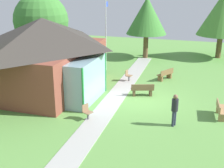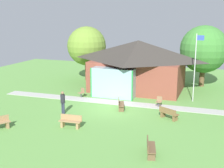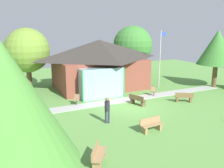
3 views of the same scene
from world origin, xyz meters
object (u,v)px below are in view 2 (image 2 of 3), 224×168
at_px(bench_front_center, 71,122).
at_px(bench_front_right, 150,148).
at_px(visitor_strolling_lawn, 63,101).
at_px(bench_mid_right, 169,114).
at_px(pavilion, 137,64).
at_px(tree_behind_pavilion_left, 87,46).
at_px(flagpole, 195,65).
at_px(bench_rear_near_path, 121,104).
at_px(tree_behind_pavilion_right, 204,49).
at_px(patio_chair_west, 82,93).
at_px(patio_chair_lawn_spare, 159,102).

bearing_deg(bench_front_center, bench_front_right, 155.23).
bearing_deg(bench_front_right, visitor_strolling_lawn, -134.62).
distance_m(bench_mid_right, bench_front_right, 5.99).
bearing_deg(pavilion, tree_behind_pavilion_left, 158.95).
distance_m(bench_front_center, visitor_strolling_lawn, 3.05).
xyz_separation_m(flagpole, bench_mid_right, (-1.24, -5.26, -2.80)).
bearing_deg(bench_rear_near_path, bench_mid_right, 57.18).
relative_size(bench_rear_near_path, tree_behind_pavilion_right, 0.25).
distance_m(flagpole, bench_rear_near_path, 7.29).
height_order(patio_chair_west, visitor_strolling_lawn, visitor_strolling_lawn).
xyz_separation_m(pavilion, patio_chair_west, (-3.88, -4.59, -2.14)).
bearing_deg(visitor_strolling_lawn, bench_front_center, -28.23).
bearing_deg(bench_front_right, patio_chair_lawn_spare, 173.82).
bearing_deg(bench_mid_right, patio_chair_lawn_spare, 144.81).
bearing_deg(flagpole, bench_front_center, -127.82).
height_order(bench_rear_near_path, tree_behind_pavilion_left, tree_behind_pavilion_left).
bearing_deg(bench_rear_near_path, flagpole, 110.54).
distance_m(flagpole, bench_front_center, 11.86).
height_order(bench_front_center, tree_behind_pavilion_left, tree_behind_pavilion_left).
relative_size(patio_chair_lawn_spare, tree_behind_pavilion_right, 0.14).
xyz_separation_m(pavilion, tree_behind_pavilion_right, (6.00, 3.79, 1.32)).
height_order(bench_mid_right, visitor_strolling_lawn, visitor_strolling_lawn).
distance_m(pavilion, flagpole, 6.24).
relative_size(pavilion, bench_front_center, 6.27).
distance_m(bench_front_center, tree_behind_pavilion_left, 15.42).
xyz_separation_m(pavilion, bench_front_right, (4.52, -13.65, -2.15)).
bearing_deg(patio_chair_lawn_spare, bench_rear_near_path, 39.25).
bearing_deg(visitor_strolling_lawn, patio_chair_west, 121.45).
distance_m(bench_rear_near_path, bench_front_right, 8.02).
bearing_deg(tree_behind_pavilion_right, bench_rear_near_path, -117.53).
bearing_deg(bench_mid_right, bench_front_right, -59.57).
relative_size(bench_rear_near_path, patio_chair_west, 1.82).
bearing_deg(tree_behind_pavilion_right, pavilion, -147.73).
xyz_separation_m(flagpole, visitor_strolling_lawn, (-8.93, -6.77, -2.18)).
relative_size(pavilion, flagpole, 1.65).
distance_m(bench_front_center, patio_chair_lawn_spare, 7.96).
bearing_deg(patio_chair_west, bench_mid_right, -175.30).
bearing_deg(visitor_strolling_lawn, tree_behind_pavilion_right, 77.72).
xyz_separation_m(patio_chair_west, tree_behind_pavilion_left, (-2.74, 7.14, 3.47)).
relative_size(bench_front_center, patio_chair_west, 1.78).
relative_size(pavilion, patio_chair_lawn_spare, 11.17).
relative_size(flagpole, patio_chair_lawn_spare, 6.76).
xyz_separation_m(bench_mid_right, patio_chair_west, (-8.36, 3.08, 0.01)).
distance_m(pavilion, visitor_strolling_lawn, 9.84).
bearing_deg(bench_front_center, patio_chair_west, -74.56).
bearing_deg(pavilion, bench_mid_right, -59.71).
bearing_deg(bench_front_center, pavilion, -101.37).
relative_size(flagpole, bench_front_right, 3.72).
bearing_deg(pavilion, flagpole, -22.85).
relative_size(bench_rear_near_path, patio_chair_lawn_spare, 1.82).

